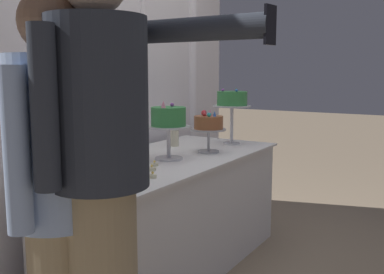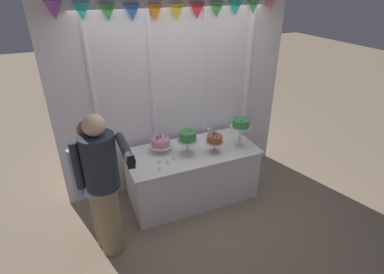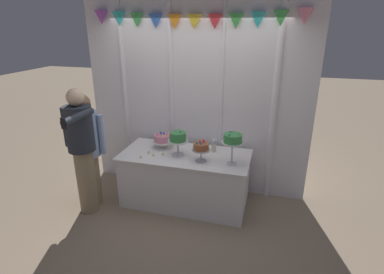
% 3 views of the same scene
% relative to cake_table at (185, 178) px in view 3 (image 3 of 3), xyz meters
% --- Properties ---
extents(ground_plane, '(24.00, 24.00, 0.00)m').
position_rel_cake_table_xyz_m(ground_plane, '(0.00, -0.10, -0.38)').
color(ground_plane, gray).
extents(draped_curtain, '(3.29, 0.19, 2.79)m').
position_rel_cake_table_xyz_m(draped_curtain, '(0.02, 0.51, 1.18)').
color(draped_curtain, white).
rests_on(draped_curtain, ground_plane).
extents(cake_table, '(1.76, 0.84, 0.75)m').
position_rel_cake_table_xyz_m(cake_table, '(0.00, 0.00, 0.00)').
color(cake_table, white).
rests_on(cake_table, ground_plane).
extents(cake_display_leftmost, '(0.31, 0.31, 0.24)m').
position_rel_cake_table_xyz_m(cake_display_leftmost, '(-0.38, 0.15, 0.51)').
color(cake_display_leftmost, silver).
rests_on(cake_display_leftmost, cake_table).
extents(cake_display_midleft, '(0.28, 0.28, 0.38)m').
position_rel_cake_table_xyz_m(cake_display_midleft, '(-0.08, -0.06, 0.62)').
color(cake_display_midleft, silver).
rests_on(cake_display_midleft, cake_table).
extents(cake_display_midright, '(0.24, 0.24, 0.30)m').
position_rel_cake_table_xyz_m(cake_display_midright, '(0.26, -0.15, 0.57)').
color(cake_display_midright, '#B2B2B7').
rests_on(cake_display_midright, cake_table).
extents(cake_display_rightmost, '(0.29, 0.29, 0.43)m').
position_rel_cake_table_xyz_m(cake_display_rightmost, '(0.66, -0.13, 0.71)').
color(cake_display_rightmost, silver).
rests_on(cake_display_rightmost, cake_table).
extents(flower_vase, '(0.07, 0.09, 0.19)m').
position_rel_cake_table_xyz_m(flower_vase, '(0.36, 0.20, 0.47)').
color(flower_vase, beige).
rests_on(flower_vase, cake_table).
extents(tealight_far_left, '(0.04, 0.04, 0.03)m').
position_rel_cake_table_xyz_m(tealight_far_left, '(-0.54, -0.27, 0.39)').
color(tealight_far_left, beige).
rests_on(tealight_far_left, cake_table).
extents(tealight_near_left, '(0.04, 0.04, 0.04)m').
position_rel_cake_table_xyz_m(tealight_near_left, '(-0.49, -0.11, 0.39)').
color(tealight_near_left, beige).
rests_on(tealight_near_left, cake_table).
extents(tealight_near_right, '(0.05, 0.05, 0.03)m').
position_rel_cake_table_xyz_m(tealight_near_right, '(-0.40, -0.16, 0.39)').
color(tealight_near_right, beige).
rests_on(tealight_near_right, cake_table).
extents(tealight_far_right, '(0.05, 0.05, 0.03)m').
position_rel_cake_table_xyz_m(tealight_far_right, '(-0.29, -0.10, 0.38)').
color(tealight_far_right, beige).
rests_on(tealight_far_right, cake_table).
extents(guest_girl_blue_dress, '(0.51, 0.74, 1.70)m').
position_rel_cake_table_xyz_m(guest_girl_blue_dress, '(-1.22, -0.55, 0.56)').
color(guest_girl_blue_dress, '#9E8966').
rests_on(guest_girl_blue_dress, ground_plane).
extents(guest_man_pink_jacket, '(0.50, 0.42, 1.59)m').
position_rel_cake_table_xyz_m(guest_man_pink_jacket, '(-1.27, -0.38, 0.49)').
color(guest_man_pink_jacket, '#9E8966').
rests_on(guest_man_pink_jacket, ground_plane).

